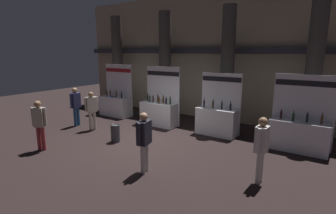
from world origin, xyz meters
The scene contains 12 objects.
ground_plane centered at (0.00, 0.00, 0.00)m, with size 29.02×29.02×0.00m, color black.
hall_colonnade centered at (0.00, 4.31, 2.81)m, with size 14.51×1.40×5.78m.
exhibitor_booth_0 centered at (-3.69, 2.27, 0.61)m, with size 1.72×0.70×2.52m.
exhibitor_booth_1 centered at (-0.87, 2.11, 0.62)m, with size 1.70×0.66×2.52m.
exhibitor_booth_2 centered at (1.73, 2.30, 0.61)m, with size 1.61×0.66×2.35m.
exhibitor_booth_3 centered at (4.60, 2.22, 0.61)m, with size 1.85×0.66×2.45m.
trash_bin centered at (-0.91, -0.49, 0.31)m, with size 0.32×0.32×0.62m.
visitor_0 centered at (-3.78, 0.04, 0.99)m, with size 0.28×0.55×1.66m.
visitor_1 centered at (-2.74, 0.04, 0.92)m, with size 0.36×0.49×1.57m.
visitor_2 centered at (1.45, -1.75, 0.98)m, with size 0.33×0.56×1.63m.
visitor_3 centered at (-2.32, -2.41, 0.95)m, with size 0.43×0.34×1.64m.
visitor_4 centered at (4.14, -0.63, 0.98)m, with size 0.28×0.50×1.66m.
Camera 1 is at (5.57, -6.72, 3.15)m, focal length 27.70 mm.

